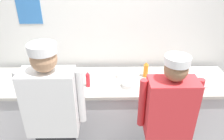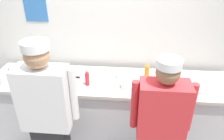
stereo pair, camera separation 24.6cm
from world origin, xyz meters
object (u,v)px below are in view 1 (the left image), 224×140
at_px(mixing_bowl_steel, 46,75).
at_px(squeeze_bottle_primary, 146,70).
at_px(ramekin_yellow_sauce, 65,88).
at_px(chef_center, 167,125).
at_px(plate_stack_front, 130,84).
at_px(chef_near_left, 54,121).
at_px(squeeze_bottle_secondary, 88,79).
at_px(ramekin_red_sauce, 119,75).
at_px(chefs_knife, 81,79).
at_px(sheet_tray, 186,82).

relative_size(mixing_bowl_steel, squeeze_bottle_primary, 1.61).
bearing_deg(mixing_bowl_steel, ramekin_yellow_sauce, -42.05).
distance_m(chef_center, squeeze_bottle_primary, 0.88).
xyz_separation_m(chef_center, plate_stack_front, (-0.32, 0.62, 0.09)).
xyz_separation_m(squeeze_bottle_primary, ramekin_yellow_sauce, (-1.01, -0.31, -0.08)).
distance_m(chef_near_left, mixing_bowl_steel, 0.87).
relative_size(squeeze_bottle_secondary, ramekin_yellow_sauce, 1.94).
relative_size(squeeze_bottle_secondary, ramekin_red_sauce, 2.47).
xyz_separation_m(ramekin_red_sauce, chefs_knife, (-0.49, -0.06, -0.02)).
height_order(squeeze_bottle_primary, ramekin_red_sauce, squeeze_bottle_primary).
bearing_deg(mixing_bowl_steel, chefs_knife, -3.74).
height_order(plate_stack_front, squeeze_bottle_secondary, squeeze_bottle_secondary).
relative_size(ramekin_red_sauce, chefs_knife, 0.30).
xyz_separation_m(plate_stack_front, ramekin_yellow_sauce, (-0.79, -0.07, -0.01)).
bearing_deg(plate_stack_front, chef_near_left, -141.92).
bearing_deg(plate_stack_front, sheet_tray, 6.10).
relative_size(sheet_tray, squeeze_bottle_secondary, 2.00).
bearing_deg(squeeze_bottle_primary, sheet_tray, -18.49).
bearing_deg(chefs_knife, sheet_tray, -3.85).
xyz_separation_m(sheet_tray, squeeze_bottle_secondary, (-1.23, -0.07, 0.08)).
relative_size(mixing_bowl_steel, ramekin_red_sauce, 4.10).
height_order(plate_stack_front, squeeze_bottle_primary, squeeze_bottle_primary).
distance_m(chef_center, mixing_bowl_steel, 1.62).
bearing_deg(ramekin_red_sauce, squeeze_bottle_secondary, -150.53).
bearing_deg(squeeze_bottle_secondary, chef_center, -37.24).
xyz_separation_m(chef_near_left, plate_stack_front, (0.80, 0.62, 0.02)).
distance_m(mixing_bowl_steel, ramekin_yellow_sauce, 0.39).
bearing_deg(mixing_bowl_steel, chef_center, -30.47).
distance_m(squeeze_bottle_secondary, chefs_knife, 0.21).
xyz_separation_m(plate_stack_front, squeeze_bottle_primary, (0.22, 0.24, 0.07)).
height_order(chef_near_left, sheet_tray, chef_near_left).
bearing_deg(sheet_tray, ramekin_yellow_sauce, -174.60).
bearing_deg(ramekin_yellow_sauce, ramekin_red_sauce, 24.00).
bearing_deg(chefs_knife, squeeze_bottle_secondary, -56.18).
bearing_deg(sheet_tray, plate_stack_front, -173.90).
bearing_deg(ramekin_red_sauce, chefs_knife, -172.95).
bearing_deg(ramekin_yellow_sauce, squeeze_bottle_secondary, 15.34).
height_order(mixing_bowl_steel, squeeze_bottle_secondary, squeeze_bottle_secondary).
xyz_separation_m(mixing_bowl_steel, ramekin_yellow_sauce, (0.29, -0.26, -0.03)).
height_order(sheet_tray, ramekin_yellow_sauce, ramekin_yellow_sauce).
relative_size(plate_stack_front, squeeze_bottle_secondary, 1.03).
relative_size(squeeze_bottle_primary, squeeze_bottle_secondary, 1.03).
bearing_deg(chefs_knife, chef_center, -40.11).
distance_m(chef_near_left, sheet_tray, 1.66).
bearing_deg(mixing_bowl_steel, squeeze_bottle_primary, 1.96).
xyz_separation_m(chef_center, squeeze_bottle_secondary, (-0.83, 0.63, 0.16)).
bearing_deg(ramekin_yellow_sauce, plate_stack_front, 4.76).
bearing_deg(mixing_bowl_steel, sheet_tray, -3.82).
xyz_separation_m(squeeze_bottle_primary, squeeze_bottle_secondary, (-0.74, -0.23, -0.00)).
bearing_deg(sheet_tray, chef_center, -119.62).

